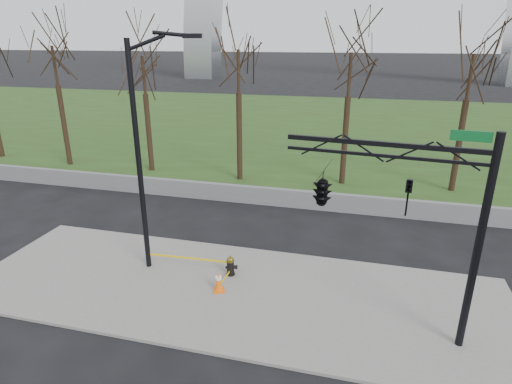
% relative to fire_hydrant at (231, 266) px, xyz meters
% --- Properties ---
extents(ground, '(500.00, 500.00, 0.00)m').
position_rel_fire_hydrant_xyz_m(ground, '(0.32, -0.90, -0.44)').
color(ground, black).
rests_on(ground, ground).
extents(sidewalk, '(18.00, 6.00, 0.10)m').
position_rel_fire_hydrant_xyz_m(sidewalk, '(0.32, -0.90, -0.39)').
color(sidewalk, slate).
rests_on(sidewalk, ground).
extents(grass_strip, '(120.00, 40.00, 0.06)m').
position_rel_fire_hydrant_xyz_m(grass_strip, '(0.32, 29.10, -0.41)').
color(grass_strip, '#273D16').
rests_on(grass_strip, ground).
extents(guardrail, '(60.00, 0.30, 0.90)m').
position_rel_fire_hydrant_xyz_m(guardrail, '(0.32, 7.10, 0.01)').
color(guardrail, '#59595B').
rests_on(guardrail, ground).
extents(tree_row, '(57.63, 4.00, 8.19)m').
position_rel_fire_hydrant_xyz_m(tree_row, '(6.13, 11.10, 3.65)').
color(tree_row, black).
rests_on(tree_row, ground).
extents(fire_hydrant, '(0.47, 0.30, 0.75)m').
position_rel_fire_hydrant_xyz_m(fire_hydrant, '(0.00, 0.00, 0.00)').
color(fire_hydrant, black).
rests_on(fire_hydrant, sidewalk).
extents(traffic_cone, '(0.47, 0.47, 0.70)m').
position_rel_fire_hydrant_xyz_m(traffic_cone, '(-0.08, -1.08, 0.01)').
color(traffic_cone, orange).
rests_on(traffic_cone, sidewalk).
extents(street_light, '(2.34, 0.82, 8.21)m').
position_rel_fire_hydrant_xyz_m(street_light, '(-2.90, -0.10, 4.25)').
color(street_light, black).
rests_on(street_light, ground).
extents(traffic_signal_mast, '(5.08, 2.53, 6.00)m').
position_rel_fire_hydrant_xyz_m(traffic_signal_mast, '(3.92, -1.56, 3.70)').
color(traffic_signal_mast, black).
rests_on(traffic_signal_mast, ground).
extents(caution_tape, '(3.11, 1.08, 0.39)m').
position_rel_fire_hydrant_xyz_m(caution_tape, '(-1.17, -0.20, 0.07)').
color(caution_tape, yellow).
rests_on(caution_tape, ground).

